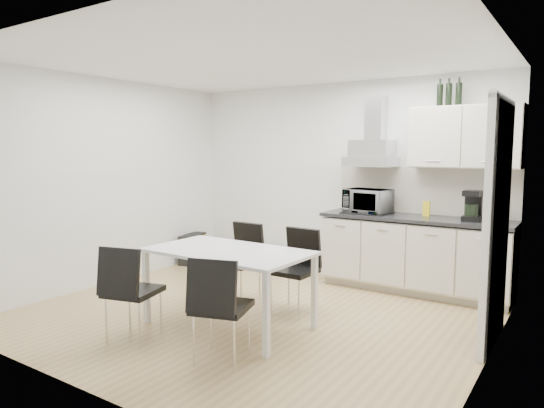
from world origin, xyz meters
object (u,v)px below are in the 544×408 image
Objects in this scene: chair_near_right at (222,308)px; guitar_amp at (193,248)px; dining_table at (228,257)px; chair_far_right at (294,272)px; chair_far_left at (238,263)px; kitchenette at (419,224)px; floor_speaker at (273,256)px; chair_near_left at (133,292)px.

chair_near_right is 3.56m from guitar_amp.
chair_far_right reaches higher than dining_table.
chair_far_left is at bearing 121.50° from dining_table.
dining_table is at bearing -118.88° from kitchenette.
chair_near_right is (0.83, -1.31, 0.00)m from chair_far_left.
guitar_amp is (-3.30, -0.37, -0.61)m from kitchenette.
chair_far_left is at bearing -49.00° from guitar_amp.
kitchenette is 9.23× the size of floor_speaker.
kitchenette is at bearing -9.60° from guitar_amp.
chair_near_left is 3.22× the size of floor_speaker.
chair_near_right reaches higher than floor_speaker.
chair_near_left is (-1.66, -2.91, -0.39)m from kitchenette.
dining_table is at bearing -55.95° from guitar_amp.
chair_far_left and chair_far_right have the same top height.
floor_speaker is (1.12, 0.53, -0.08)m from guitar_amp.
chair_far_left is at bearing 3.01° from chair_far_right.
kitchenette reaches higher than chair_far_left.
chair_far_right is at bearing -40.39° from guitar_amp.
chair_far_left is 3.22× the size of floor_speaker.
chair_far_right and chair_near_right have the same top height.
floor_speaker is (-1.00, 2.31, -0.54)m from dining_table.
kitchenette reaches higher than chair_near_right.
chair_near_right is 3.33m from floor_speaker.
chair_near_right is (0.12, -1.32, 0.00)m from chair_far_right.
kitchenette is at bearing 62.34° from dining_table.
kitchenette is 2.86× the size of chair_far_left.
chair_near_left is at bearing -121.07° from dining_table.
chair_far_right is 3.22× the size of floor_speaker.
dining_table is 1.79× the size of chair_near_left.
chair_far_left is 1.81m from floor_speaker.
floor_speaker is at bearing 9.63° from guitar_amp.
kitchenette is at bearing 58.49° from chair_near_right.
floor_speaker is at bearing 175.68° from kitchenette.
chair_near_left reaches higher than dining_table.
chair_far_right is (-0.85, -1.48, -0.39)m from kitchenette.
chair_far_left is (-0.38, 0.64, -0.24)m from dining_table.
chair_near_right is 3.22× the size of floor_speaker.
chair_far_left is at bearing -136.06° from kitchenette.
dining_table is at bearing 121.12° from chair_far_left.
dining_table is 2.80× the size of guitar_amp.
floor_speaker is (-1.46, 2.97, -0.30)m from chair_near_right.
guitar_amp is (-2.58, 2.44, -0.22)m from chair_near_right.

